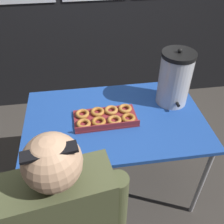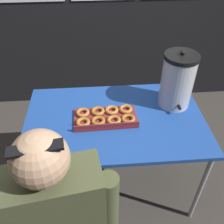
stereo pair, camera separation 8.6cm
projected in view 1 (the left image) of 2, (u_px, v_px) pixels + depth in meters
ground_plane at (114, 182)px, 2.26m from camera, size 12.00×12.00×0.00m
folding_table at (115, 124)px, 1.79m from camera, size 1.26×0.81×0.78m
donut_box at (105, 117)px, 1.74m from camera, size 0.44×0.25×0.05m
coffee_urn at (175, 78)px, 1.78m from camera, size 0.24×0.27×0.43m
cell_phone at (56, 151)px, 1.52m from camera, size 0.09×0.15×0.01m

